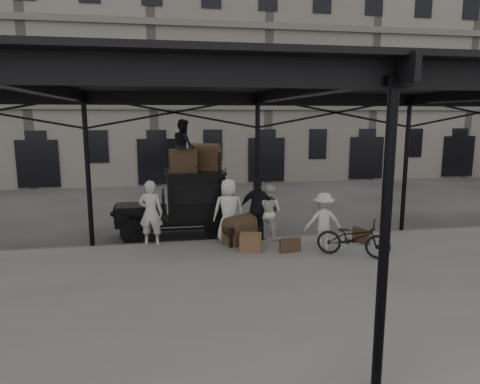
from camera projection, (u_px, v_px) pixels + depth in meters
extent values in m
plane|color=#383533|center=(272.00, 263.00, 11.65)|extent=(120.00, 120.00, 0.00)
cube|color=slate|center=(294.00, 289.00, 9.70)|extent=(28.00, 8.00, 0.15)
cylinder|color=black|center=(257.00, 175.00, 13.22)|extent=(0.14, 0.14, 4.30)
cylinder|color=black|center=(384.00, 252.00, 5.65)|extent=(0.14, 0.14, 4.30)
cube|color=black|center=(258.00, 98.00, 12.81)|extent=(22.00, 0.10, 0.45)
cube|color=black|center=(395.00, 71.00, 5.25)|extent=(22.00, 0.10, 0.45)
cube|color=black|center=(295.00, 82.00, 9.19)|extent=(22.50, 9.00, 0.08)
cube|color=silver|center=(295.00, 79.00, 9.18)|extent=(18.00, 7.00, 0.04)
cube|color=slate|center=(205.00, 69.00, 27.89)|extent=(64.00, 8.00, 14.00)
cylinder|color=black|center=(133.00, 232.00, 13.20)|extent=(0.80, 0.10, 0.80)
cylinder|color=black|center=(136.00, 221.00, 14.59)|extent=(0.80, 0.10, 0.80)
cylinder|color=black|center=(217.00, 229.00, 13.65)|extent=(0.80, 0.10, 0.80)
cylinder|color=black|center=(212.00, 218.00, 15.04)|extent=(0.80, 0.10, 0.80)
cube|color=black|center=(173.00, 221.00, 14.08)|extent=(3.60, 1.25, 0.12)
cube|color=black|center=(131.00, 213.00, 13.80)|extent=(0.90, 1.00, 0.55)
cube|color=black|center=(116.00, 214.00, 13.72)|extent=(0.06, 0.70, 0.55)
cube|color=black|center=(156.00, 209.00, 13.92)|extent=(0.70, 1.30, 0.10)
cube|color=black|center=(196.00, 196.00, 14.08)|extent=(1.80, 1.45, 1.55)
cube|color=black|center=(197.00, 194.00, 13.33)|extent=(1.40, 0.02, 0.60)
cube|color=black|center=(195.00, 172.00, 13.94)|extent=(1.90, 1.55, 0.06)
imported|color=beige|center=(151.00, 213.00, 12.63)|extent=(0.79, 0.61, 1.95)
imported|color=silver|center=(269.00, 212.00, 13.28)|extent=(1.06, 1.03, 1.71)
imported|color=silver|center=(229.00, 210.00, 13.04)|extent=(0.95, 0.62, 1.93)
imported|color=black|center=(258.00, 209.00, 13.20)|extent=(1.23, 0.91, 1.94)
imported|color=beige|center=(323.00, 221.00, 12.22)|extent=(1.16, 0.79, 1.65)
imported|color=black|center=(353.00, 238.00, 11.65)|extent=(2.04, 1.57, 1.03)
imported|color=black|center=(184.00, 146.00, 13.63)|extent=(0.76, 0.91, 1.68)
cube|color=brown|center=(251.00, 242.00, 12.16)|extent=(0.70, 0.60, 0.50)
cube|color=#473021|center=(361.00, 235.00, 12.95)|extent=(0.35, 0.61, 0.45)
cube|color=#473021|center=(290.00, 245.00, 12.05)|extent=(0.62, 0.23, 0.40)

